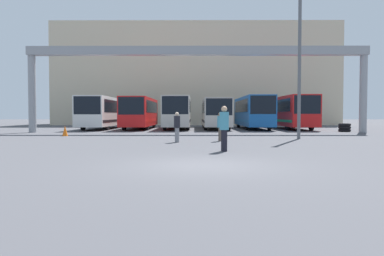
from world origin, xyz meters
name	(u,v)px	position (x,y,z in m)	size (l,w,h in m)	color
ground_plane	(203,166)	(0.00, 0.00, 0.00)	(200.00, 200.00, 0.00)	#47474C
building_backdrop	(196,77)	(0.00, 45.71, 7.06)	(39.73, 12.00, 14.12)	beige
overhead_gantry	(197,61)	(0.00, 19.76, 5.86)	(27.71, 0.80, 7.01)	gray
bus_slot_0	(103,111)	(-9.60, 27.42, 1.83)	(2.61, 11.51, 3.18)	silver
bus_slot_1	(140,111)	(-5.76, 27.18, 1.79)	(2.50, 11.03, 3.11)	red
bus_slot_2	(178,111)	(-1.92, 27.04, 1.84)	(2.53, 10.74, 3.19)	beige
bus_slot_3	(215,112)	(1.92, 27.56, 1.73)	(2.54, 11.78, 2.99)	beige
bus_slot_4	(253,111)	(5.76, 27.56, 1.86)	(2.48, 11.79, 3.23)	#1959A5
bus_slot_5	(291,111)	(9.60, 27.16, 1.88)	(2.57, 10.98, 3.26)	red
pedestrian_mid_right	(220,126)	(1.19, 9.91, 0.85)	(0.33, 0.33, 1.61)	brown
pedestrian_near_center	(177,126)	(-1.18, 9.07, 0.86)	(0.34, 0.34, 1.62)	gray
pedestrian_far_center	(224,127)	(0.95, 4.18, 0.97)	(0.38, 0.38, 1.83)	black
traffic_cone	(65,131)	(-9.14, 14.74, 0.36)	(0.38, 0.38, 0.73)	orange
tire_stack	(345,128)	(12.66, 21.23, 0.36)	(1.04, 1.04, 0.72)	black
lamp_post	(299,59)	(6.11, 11.84, 4.82)	(0.36, 0.36, 8.90)	#595B60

